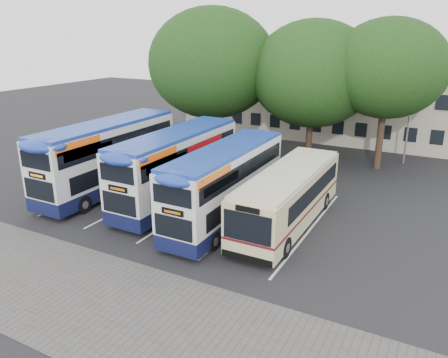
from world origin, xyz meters
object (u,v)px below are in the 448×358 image
object	(u,v)px
bus_dd_mid	(178,164)
lamp_post	(412,98)
tree_mid	(313,74)
tree_right	(388,69)
bus_dd_right	(226,181)
tree_left	(212,63)
bus_single	(289,194)
bus_dd_left	(109,154)

from	to	relation	value
bus_dd_mid	lamp_post	bearing A→B (deg)	53.49
tree_mid	tree_right	bearing A→B (deg)	0.92
bus_dd_right	tree_mid	bearing A→B (deg)	89.19
lamp_post	tree_right	world-z (taller)	tree_right
bus_dd_right	tree_left	bearing A→B (deg)	122.31
tree_left	bus_dd_mid	bearing A→B (deg)	-70.87
tree_left	bus_dd_mid	xyz separation A→B (m)	(3.80, -10.95, -4.97)
tree_left	bus_dd_mid	distance (m)	12.61
tree_left	tree_right	xyz separation A→B (m)	(13.19, 1.72, -0.03)
bus_dd_mid	bus_single	world-z (taller)	bus_dd_mid
tree_mid	bus_dd_right	bearing A→B (deg)	-90.81
lamp_post	bus_dd_mid	distance (m)	18.70
bus_single	tree_left	bearing A→B (deg)	134.66
bus_dd_mid	bus_single	size ratio (longest dim) A/B	1.02
lamp_post	bus_dd_right	size ratio (longest dim) A/B	0.92
tree_mid	bus_single	xyz separation A→B (m)	(2.93, -12.53, -5.01)
bus_dd_left	bus_dd_mid	distance (m)	4.97
lamp_post	bus_dd_left	xyz separation A→B (m)	(-15.96, -15.31, -2.61)
tree_right	bus_dd_right	xyz separation A→B (m)	(-5.55, -13.80, -5.06)
bus_dd_right	bus_single	world-z (taller)	bus_dd_right
tree_mid	tree_right	world-z (taller)	tree_right
tree_mid	tree_right	size ratio (longest dim) A/B	0.99
lamp_post	bus_dd_right	world-z (taller)	lamp_post
tree_right	bus_dd_left	bearing A→B (deg)	-137.58
lamp_post	tree_mid	xyz separation A→B (m)	(-6.97, -2.29, 1.64)
lamp_post	bus_dd_right	xyz separation A→B (m)	(-7.16, -16.01, -2.82)
tree_left	bus_dd_right	size ratio (longest dim) A/B	1.19
lamp_post	tree_right	bearing A→B (deg)	-126.29
tree_right	bus_single	world-z (taller)	tree_right
lamp_post	bus_dd_mid	bearing A→B (deg)	-126.51
tree_left	bus_single	bearing A→B (deg)	-45.34
bus_dd_left	tree_mid	bearing A→B (deg)	55.37
bus_dd_right	bus_dd_mid	bearing A→B (deg)	163.56
bus_dd_left	bus_dd_mid	world-z (taller)	bus_dd_left
lamp_post	tree_left	distance (m)	15.49
bus_single	lamp_post	bearing A→B (deg)	74.75
tree_left	tree_right	size ratio (longest dim) A/B	1.08
tree_mid	tree_left	bearing A→B (deg)	-168.25
bus_dd_left	bus_single	size ratio (longest dim) A/B	1.06
bus_single	bus_dd_left	bearing A→B (deg)	-177.65
bus_dd_left	tree_left	bearing A→B (deg)	84.22
tree_left	bus_dd_left	xyz separation A→B (m)	(-1.15, -11.39, -4.88)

